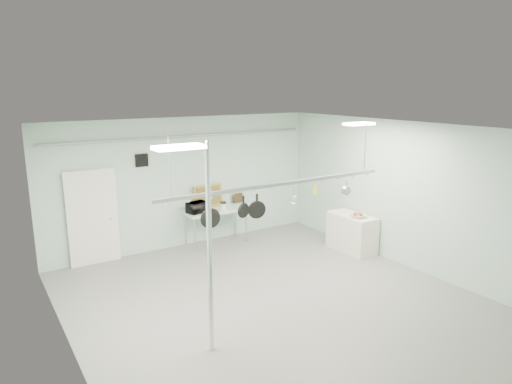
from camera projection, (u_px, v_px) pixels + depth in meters
floor at (280, 305)px, 8.35m from camera, size 8.00×8.00×0.00m
ceiling at (282, 131)px, 7.63m from camera, size 7.00×8.00×0.02m
back_wall at (186, 182)px, 11.26m from camera, size 7.00×0.02×3.20m
right_wall at (412, 196)px, 9.82m from camera, size 0.02×8.00×3.20m
door at (93, 218)px, 10.13m from camera, size 1.10×0.10×2.20m
wall_vent at (142, 160)px, 10.51m from camera, size 0.30×0.04×0.30m
conduit_pipe at (186, 136)px, 10.92m from camera, size 6.60×0.07×0.07m
chrome_pole at (210, 250)px, 6.60m from camera, size 0.08×0.08×3.20m
prep_table at (216, 212)px, 11.43m from camera, size 1.60×0.70×0.91m
side_cabinet at (352, 233)px, 11.05m from camera, size 0.60×1.20×0.90m
pot_rack at (280, 182)px, 8.19m from camera, size 4.80×0.06×1.00m
light_panel_left at (179, 147)px, 5.82m from camera, size 0.65×0.30×0.05m
light_panel_right at (359, 124)px, 9.39m from camera, size 0.65×0.30×0.05m
microwave at (197, 207)px, 11.11m from camera, size 0.54×0.43×0.26m
coffee_canister at (223, 207)px, 11.28m from camera, size 0.16×0.16×0.19m
painting_large at (208, 196)px, 11.56m from camera, size 0.78×0.15×0.58m
painting_small at (238, 198)px, 12.06m from camera, size 0.30×0.09×0.25m
fruit_bowl at (358, 216)px, 10.72m from camera, size 0.38×0.38×0.09m
skillet_left at (210, 214)px, 7.53m from camera, size 0.35×0.10×0.46m
skillet_mid at (243, 206)px, 7.86m from camera, size 0.27×0.13×0.37m
skillet_right at (257, 206)px, 8.01m from camera, size 0.32×0.15×0.45m
whisk at (294, 197)px, 8.43m from camera, size 0.20×0.20×0.33m
grater at (315, 190)px, 8.68m from camera, size 0.08×0.02×0.20m
saucepan at (346, 188)px, 9.12m from camera, size 0.19×0.14×0.31m
fruit_cluster at (358, 214)px, 10.71m from camera, size 0.24×0.24×0.09m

